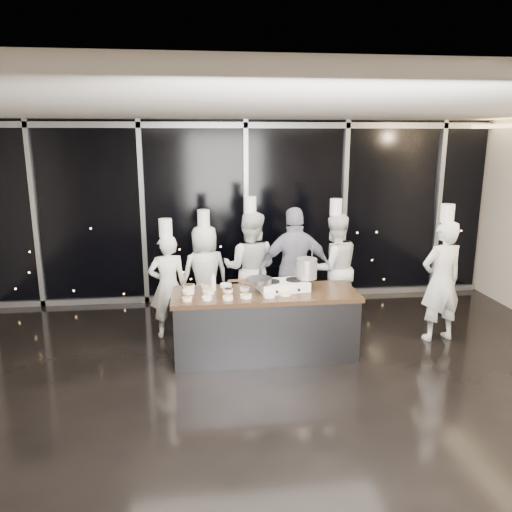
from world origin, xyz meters
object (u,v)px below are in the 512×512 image
at_px(stock_pot, 307,268).
at_px(chef_side, 441,280).
at_px(demo_counter, 265,324).
at_px(chef_right, 334,268).
at_px(chef_far_left, 168,284).
at_px(stove, 283,285).
at_px(chef_left, 205,274).
at_px(guest, 295,269).
at_px(chef_center, 250,268).
at_px(frying_pan, 259,280).

bearing_deg(stock_pot, chef_side, 4.19).
relative_size(demo_counter, chef_right, 1.24).
distance_m(stock_pot, chef_far_left, 2.08).
relative_size(stove, chef_left, 0.39).
bearing_deg(guest, chef_center, -28.82).
height_order(stove, chef_side, chef_side).
distance_m(chef_center, chef_side, 2.84).
distance_m(stock_pot, chef_center, 1.34).
bearing_deg(chef_far_left, chef_side, 159.99).
bearing_deg(demo_counter, chef_far_left, 146.85).
relative_size(chef_far_left, chef_left, 0.97).
bearing_deg(demo_counter, guest, 57.49).
xyz_separation_m(chef_far_left, chef_side, (3.92, -0.61, 0.11)).
distance_m(frying_pan, chef_right, 1.80).
bearing_deg(guest, stove, 66.84).
distance_m(chef_far_left, chef_side, 3.97).
distance_m(demo_counter, chef_right, 1.78).
relative_size(frying_pan, chef_center, 0.30).
height_order(chef_left, guest, guest).
xyz_separation_m(chef_far_left, chef_center, (1.26, 0.39, 0.11)).
bearing_deg(chef_far_left, chef_center, -173.83).
height_order(stove, guest, guest).
distance_m(frying_pan, stock_pot, 0.68).
relative_size(frying_pan, chef_left, 0.33).
relative_size(stock_pot, chef_center, 0.14).
relative_size(chef_right, chef_side, 0.99).
distance_m(chef_left, chef_center, 0.72).
relative_size(chef_far_left, chef_right, 0.89).
relative_size(demo_counter, frying_pan, 4.06).
xyz_separation_m(frying_pan, chef_center, (0.03, 1.26, -0.16)).
xyz_separation_m(frying_pan, stock_pot, (0.67, 0.11, 0.11)).
bearing_deg(chef_right, demo_counter, 32.28).
bearing_deg(guest, chef_side, 160.10).
distance_m(frying_pan, chef_far_left, 1.53).
xyz_separation_m(stock_pot, chef_side, (2.02, 0.15, -0.27)).
height_order(chef_far_left, chef_center, chef_center).
distance_m(stove, chef_side, 2.35).
xyz_separation_m(stove, chef_far_left, (-1.57, 0.79, -0.17)).
distance_m(demo_counter, chef_far_left, 1.61).
xyz_separation_m(frying_pan, chef_left, (-0.68, 1.35, -0.26)).
distance_m(frying_pan, chef_center, 1.27).
bearing_deg(guest, demo_counter, 55.94).
distance_m(chef_left, guest, 1.43).
height_order(chef_center, guest, chef_center).
bearing_deg(chef_center, stock_pot, 134.80).
relative_size(guest, chef_right, 0.96).
bearing_deg(stove, stock_pot, -2.16).
height_order(frying_pan, chef_left, chef_left).
bearing_deg(chef_right, chef_center, -14.14).
relative_size(chef_far_left, chef_side, 0.88).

